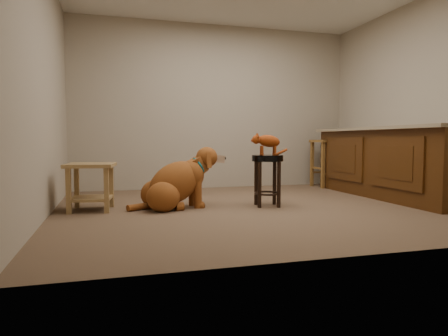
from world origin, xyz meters
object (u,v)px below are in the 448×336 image
object	(u,v)px
golden_retriever	(176,184)
tabby_kitten	(267,142)
wood_stool	(326,162)
side_table	(91,180)
padded_stool	(267,170)

from	to	relation	value
golden_retriever	tabby_kitten	size ratio (longest dim) A/B	2.53
golden_retriever	wood_stool	bearing A→B (deg)	18.68
side_table	golden_retriever	xyz separation A→B (m)	(0.91, -0.11, -0.06)
wood_stool	golden_retriever	world-z (taller)	wood_stool
padded_stool	wood_stool	xyz separation A→B (m)	(1.65, 1.53, -0.02)
wood_stool	golden_retriever	size ratio (longest dim) A/B	0.67
side_table	tabby_kitten	bearing A→B (deg)	-7.33
wood_stool	side_table	bearing A→B (deg)	-160.54
side_table	padded_stool	bearing A→B (deg)	-7.38
padded_stool	tabby_kitten	size ratio (longest dim) A/B	1.30
padded_stool	side_table	bearing A→B (deg)	172.62
side_table	tabby_kitten	size ratio (longest dim) A/B	1.21
wood_stool	side_table	distance (m)	3.83
padded_stool	wood_stool	distance (m)	2.25
tabby_kitten	side_table	bearing A→B (deg)	-177.23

